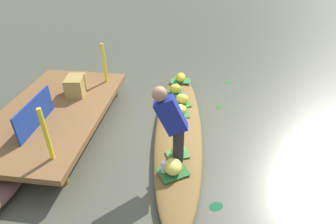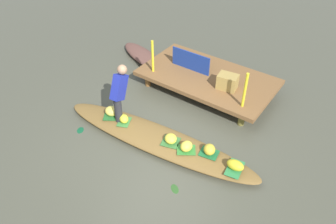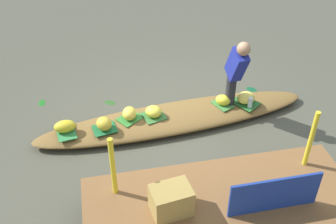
# 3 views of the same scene
# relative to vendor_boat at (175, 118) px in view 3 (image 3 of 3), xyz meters

# --- Properties ---
(canal_water) EXTENTS (40.00, 40.00, 0.00)m
(canal_water) POSITION_rel_vendor_boat_xyz_m (0.00, 0.00, -0.10)
(canal_water) COLOR #4A4B3C
(canal_water) RESTS_ON ground
(dock_platform) EXTENTS (3.20, 1.80, 0.39)m
(dock_platform) POSITION_rel_vendor_boat_xyz_m (-0.13, 2.23, 0.24)
(dock_platform) COLOR brown
(dock_platform) RESTS_ON ground
(vendor_boat) EXTENTS (4.45, 1.20, 0.19)m
(vendor_boat) POSITION_rel_vendor_boat_xyz_m (0.00, 0.00, 0.00)
(vendor_boat) COLOR brown
(vendor_boat) RESTS_ON ground
(leaf_mat_0) EXTENTS (0.41, 0.41, 0.01)m
(leaf_mat_0) POSITION_rel_vendor_boat_xyz_m (0.34, 0.02, 0.10)
(leaf_mat_0) COLOR #376F33
(leaf_mat_0) RESTS_ON vendor_boat
(banana_bunch_0) EXTENTS (0.35, 0.34, 0.17)m
(banana_bunch_0) POSITION_rel_vendor_boat_xyz_m (0.34, 0.02, 0.18)
(banana_bunch_0) COLOR yellow
(banana_bunch_0) RESTS_ON vendor_boat
(leaf_mat_1) EXTENTS (0.49, 0.52, 0.01)m
(leaf_mat_1) POSITION_rel_vendor_boat_xyz_m (-1.18, -0.04, 0.10)
(leaf_mat_1) COLOR #26652B
(leaf_mat_1) RESTS_ON vendor_boat
(banana_bunch_1) EXTENTS (0.31, 0.27, 0.19)m
(banana_bunch_1) POSITION_rel_vendor_boat_xyz_m (-1.18, -0.04, 0.20)
(banana_bunch_1) COLOR #E8D254
(banana_bunch_1) RESTS_ON vendor_boat
(leaf_mat_2) EXTENTS (0.45, 0.43, 0.01)m
(leaf_mat_2) POSITION_rel_vendor_boat_xyz_m (0.71, 0.01, 0.10)
(leaf_mat_2) COLOR #347E32
(leaf_mat_2) RESTS_ON vendor_boat
(banana_bunch_2) EXTENTS (0.25, 0.28, 0.19)m
(banana_bunch_2) POSITION_rel_vendor_boat_xyz_m (0.71, 0.01, 0.20)
(banana_bunch_2) COLOR yellow
(banana_bunch_2) RESTS_ON vendor_boat
(leaf_mat_3) EXTENTS (0.35, 0.40, 0.01)m
(leaf_mat_3) POSITION_rel_vendor_boat_xyz_m (-0.80, -0.07, 0.10)
(leaf_mat_3) COLOR #3E7D3A
(leaf_mat_3) RESTS_ON vendor_boat
(banana_bunch_3) EXTENTS (0.30, 0.28, 0.17)m
(banana_bunch_3) POSITION_rel_vendor_boat_xyz_m (-0.80, -0.07, 0.19)
(banana_bunch_3) COLOR yellow
(banana_bunch_3) RESTS_ON vendor_boat
(leaf_mat_4) EXTENTS (0.33, 0.48, 0.01)m
(leaf_mat_4) POSITION_rel_vendor_boat_xyz_m (1.68, 0.13, 0.10)
(leaf_mat_4) COLOR #2E7C41
(leaf_mat_4) RESTS_ON vendor_boat
(banana_bunch_4) EXTENTS (0.33, 0.22, 0.18)m
(banana_bunch_4) POSITION_rel_vendor_boat_xyz_m (1.68, 0.13, 0.19)
(banana_bunch_4) COLOR gold
(banana_bunch_4) RESTS_ON vendor_boat
(leaf_mat_5) EXTENTS (0.39, 0.34, 0.01)m
(leaf_mat_5) POSITION_rel_vendor_boat_xyz_m (1.11, 0.19, 0.10)
(leaf_mat_5) COLOR #1C6433
(leaf_mat_5) RESTS_ON vendor_boat
(banana_bunch_5) EXTENTS (0.32, 0.33, 0.20)m
(banana_bunch_5) POSITION_rel_vendor_boat_xyz_m (1.11, 0.19, 0.20)
(banana_bunch_5) COLOR gold
(banana_bunch_5) RESTS_ON vendor_boat
(vendor_person) EXTENTS (0.22, 0.49, 1.21)m
(vendor_person) POSITION_rel_vendor_boat_xyz_m (-0.93, 0.02, 0.79)
(vendor_person) COLOR #28282D
(vendor_person) RESTS_ON vendor_boat
(water_bottle) EXTENTS (0.07, 0.07, 0.19)m
(water_bottle) POSITION_rel_vendor_boat_xyz_m (-1.20, 0.10, 0.19)
(water_bottle) COLOR silver
(water_bottle) RESTS_ON vendor_boat
(market_banner) EXTENTS (1.04, 0.04, 0.47)m
(market_banner) POSITION_rel_vendor_boat_xyz_m (-0.63, 2.23, 0.53)
(market_banner) COLOR navy
(market_banner) RESTS_ON dock_platform
(railing_post_west) EXTENTS (0.06, 0.06, 0.82)m
(railing_post_west) POSITION_rel_vendor_boat_xyz_m (-1.33, 1.63, 0.70)
(railing_post_west) COLOR yellow
(railing_post_west) RESTS_ON dock_platform
(railing_post_east) EXTENTS (0.06, 0.06, 0.82)m
(railing_post_east) POSITION_rel_vendor_boat_xyz_m (1.07, 1.63, 0.70)
(railing_post_east) COLOR yellow
(railing_post_east) RESTS_ON dock_platform
(produce_crate) EXTENTS (0.48, 0.38, 0.34)m
(produce_crate) POSITION_rel_vendor_boat_xyz_m (0.49, 2.04, 0.47)
(produce_crate) COLOR #A28442
(produce_crate) RESTS_ON dock_platform
(drifting_plant_0) EXTENTS (0.11, 0.20, 0.01)m
(drifting_plant_0) POSITION_rel_vendor_boat_xyz_m (2.11, -0.97, -0.09)
(drifting_plant_0) COLOR #19651B
(drifting_plant_0) RESTS_ON ground
(drifting_plant_1) EXTENTS (0.23, 0.25, 0.01)m
(drifting_plant_1) POSITION_rel_vendor_boat_xyz_m (-1.54, -0.66, -0.09)
(drifting_plant_1) COLOR #114D2C
(drifting_plant_1) RESTS_ON ground
(drifting_plant_2) EXTENTS (0.25, 0.23, 0.01)m
(drifting_plant_2) POSITION_rel_vendor_boat_xyz_m (0.97, -0.75, -0.09)
(drifting_plant_2) COLOR #2A5521
(drifting_plant_2) RESTS_ON ground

